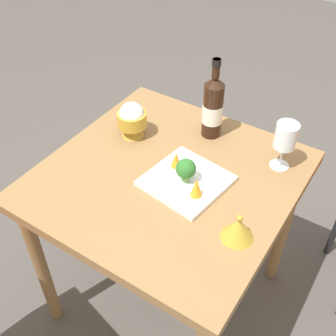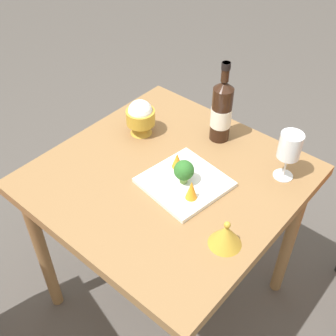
{
  "view_description": "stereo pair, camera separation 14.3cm",
  "coord_description": "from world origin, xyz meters",
  "px_view_note": "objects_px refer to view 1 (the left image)",
  "views": [
    {
      "loc": [
        0.58,
        -0.9,
        1.74
      ],
      "look_at": [
        0.0,
        0.0,
        0.78
      ],
      "focal_mm": 45.15,
      "sensor_mm": 36.0,
      "label": 1
    },
    {
      "loc": [
        0.7,
        -0.81,
        1.74
      ],
      "look_at": [
        0.0,
        0.0,
        0.78
      ],
      "focal_mm": 45.15,
      "sensor_mm": 36.0,
      "label": 2
    }
  ],
  "objects_px": {
    "serving_plate": "(186,181)",
    "carrot_garnish_left": "(176,159)",
    "rice_bowl_lid": "(238,228)",
    "broccoli_floret": "(186,169)",
    "wine_bottle": "(213,107)",
    "carrot_garnish_right": "(196,187)",
    "wine_glass": "(286,137)",
    "rice_bowl": "(132,119)"
  },
  "relations": [
    {
      "from": "broccoli_floret",
      "to": "carrot_garnish_right",
      "type": "bearing_deg",
      "value": -32.25
    },
    {
      "from": "serving_plate",
      "to": "broccoli_floret",
      "type": "height_order",
      "value": "broccoli_floret"
    },
    {
      "from": "wine_glass",
      "to": "rice_bowl",
      "type": "height_order",
      "value": "wine_glass"
    },
    {
      "from": "broccoli_floret",
      "to": "carrot_garnish_left",
      "type": "bearing_deg",
      "value": 145.93
    },
    {
      "from": "carrot_garnish_left",
      "to": "wine_bottle",
      "type": "bearing_deg",
      "value": 89.28
    },
    {
      "from": "rice_bowl",
      "to": "wine_glass",
      "type": "bearing_deg",
      "value": 14.33
    },
    {
      "from": "serving_plate",
      "to": "carrot_garnish_left",
      "type": "height_order",
      "value": "carrot_garnish_left"
    },
    {
      "from": "broccoli_floret",
      "to": "carrot_garnish_left",
      "type": "distance_m",
      "value": 0.08
    },
    {
      "from": "wine_bottle",
      "to": "wine_glass",
      "type": "relative_size",
      "value": 1.76
    },
    {
      "from": "rice_bowl_lid",
      "to": "broccoli_floret",
      "type": "distance_m",
      "value": 0.27
    },
    {
      "from": "wine_bottle",
      "to": "wine_glass",
      "type": "xyz_separation_m",
      "value": [
        0.29,
        -0.03,
        0.01
      ]
    },
    {
      "from": "rice_bowl_lid",
      "to": "wine_glass",
      "type": "bearing_deg",
      "value": 92.45
    },
    {
      "from": "wine_glass",
      "to": "carrot_garnish_left",
      "type": "relative_size",
      "value": 3.07
    },
    {
      "from": "rice_bowl_lid",
      "to": "carrot_garnish_left",
      "type": "height_order",
      "value": "rice_bowl_lid"
    },
    {
      "from": "wine_bottle",
      "to": "rice_bowl_lid",
      "type": "xyz_separation_m",
      "value": [
        0.31,
        -0.4,
        -0.09
      ]
    },
    {
      "from": "wine_bottle",
      "to": "serving_plate",
      "type": "bearing_deg",
      "value": -77.78
    },
    {
      "from": "rice_bowl_lid",
      "to": "carrot_garnish_right",
      "type": "xyz_separation_m",
      "value": [
        -0.18,
        0.07,
        0.01
      ]
    },
    {
      "from": "wine_glass",
      "to": "broccoli_floret",
      "type": "relative_size",
      "value": 2.09
    },
    {
      "from": "wine_bottle",
      "to": "wine_glass",
      "type": "distance_m",
      "value": 0.29
    },
    {
      "from": "wine_glass",
      "to": "carrot_garnish_right",
      "type": "relative_size",
      "value": 2.56
    },
    {
      "from": "rice_bowl",
      "to": "serving_plate",
      "type": "relative_size",
      "value": 0.5
    },
    {
      "from": "wine_bottle",
      "to": "carrot_garnish_right",
      "type": "xyz_separation_m",
      "value": [
        0.13,
        -0.33,
        -0.07
      ]
    },
    {
      "from": "wine_bottle",
      "to": "rice_bowl",
      "type": "height_order",
      "value": "wine_bottle"
    },
    {
      "from": "broccoli_floret",
      "to": "carrot_garnish_left",
      "type": "xyz_separation_m",
      "value": [
        -0.07,
        0.04,
        -0.02
      ]
    },
    {
      "from": "carrot_garnish_left",
      "to": "wine_glass",
      "type": "bearing_deg",
      "value": 35.92
    },
    {
      "from": "rice_bowl_lid",
      "to": "wine_bottle",
      "type": "bearing_deg",
      "value": 127.58
    },
    {
      "from": "rice_bowl_lid",
      "to": "serving_plate",
      "type": "xyz_separation_m",
      "value": [
        -0.25,
        0.11,
        -0.03
      ]
    },
    {
      "from": "broccoli_floret",
      "to": "carrot_garnish_right",
      "type": "relative_size",
      "value": 1.23
    },
    {
      "from": "broccoli_floret",
      "to": "rice_bowl_lid",
      "type": "bearing_deg",
      "value": -24.19
    },
    {
      "from": "serving_plate",
      "to": "carrot_garnish_left",
      "type": "bearing_deg",
      "value": 148.39
    },
    {
      "from": "rice_bowl",
      "to": "carrot_garnish_right",
      "type": "distance_m",
      "value": 0.41
    },
    {
      "from": "wine_bottle",
      "to": "rice_bowl_lid",
      "type": "relative_size",
      "value": 3.15
    },
    {
      "from": "wine_bottle",
      "to": "carrot_garnish_left",
      "type": "xyz_separation_m",
      "value": [
        -0.0,
        -0.25,
        -0.08
      ]
    },
    {
      "from": "rice_bowl",
      "to": "carrot_garnish_right",
      "type": "height_order",
      "value": "rice_bowl"
    },
    {
      "from": "rice_bowl_lid",
      "to": "carrot_garnish_right",
      "type": "bearing_deg",
      "value": 158.96
    },
    {
      "from": "wine_bottle",
      "to": "carrot_garnish_left",
      "type": "distance_m",
      "value": 0.26
    },
    {
      "from": "wine_glass",
      "to": "wine_bottle",
      "type": "bearing_deg",
      "value": 173.8
    },
    {
      "from": "serving_plate",
      "to": "carrot_garnish_right",
      "type": "bearing_deg",
      "value": -34.7
    },
    {
      "from": "wine_bottle",
      "to": "wine_glass",
      "type": "height_order",
      "value": "wine_bottle"
    },
    {
      "from": "wine_bottle",
      "to": "wine_glass",
      "type": "bearing_deg",
      "value": -6.2
    },
    {
      "from": "carrot_garnish_right",
      "to": "serving_plate",
      "type": "bearing_deg",
      "value": 145.3
    },
    {
      "from": "wine_bottle",
      "to": "carrot_garnish_right",
      "type": "bearing_deg",
      "value": -69.02
    }
  ]
}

